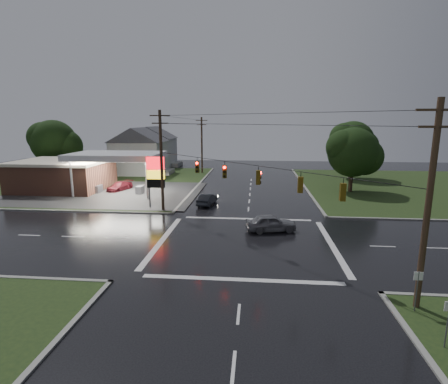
# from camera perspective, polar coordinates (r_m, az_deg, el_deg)

# --- Properties ---
(ground) EXTENTS (120.00, 120.00, 0.00)m
(ground) POSITION_cam_1_polar(r_m,az_deg,el_deg) (29.29, 3.51, -8.16)
(ground) COLOR black
(ground) RESTS_ON ground
(grass_nw) EXTENTS (36.00, 36.00, 0.08)m
(grass_nw) POSITION_cam_1_polar(r_m,az_deg,el_deg) (60.68, -20.98, 1.50)
(grass_nw) COLOR #1F3316
(grass_nw) RESTS_ON ground
(grass_ne) EXTENTS (36.00, 36.00, 0.08)m
(grass_ne) POSITION_cam_1_polar(r_m,az_deg,el_deg) (60.02, 30.06, 0.59)
(grass_ne) COLOR #1F3316
(grass_ne) RESTS_ON ground
(gas_station) EXTENTS (26.20, 18.00, 5.60)m
(gas_station) POSITION_cam_1_polar(r_m,az_deg,el_deg) (54.65, -23.75, 2.91)
(gas_station) COLOR #2D2D2D
(gas_station) RESTS_ON ground
(pylon_sign) EXTENTS (2.00, 0.35, 6.00)m
(pylon_sign) POSITION_cam_1_polar(r_m,az_deg,el_deg) (40.12, -11.10, 2.96)
(pylon_sign) COLOR #59595E
(pylon_sign) RESTS_ON ground
(utility_pole_nw) EXTENTS (2.20, 0.32, 11.00)m
(utility_pole_nw) POSITION_cam_1_polar(r_m,az_deg,el_deg) (38.68, -10.18, 5.24)
(utility_pole_nw) COLOR #382619
(utility_pole_nw) RESTS_ON ground
(utility_pole_se) EXTENTS (2.20, 0.32, 11.00)m
(utility_pole_se) POSITION_cam_1_polar(r_m,az_deg,el_deg) (20.49, 30.39, -1.79)
(utility_pole_se) COLOR #382619
(utility_pole_se) RESTS_ON ground
(utility_pole_n) EXTENTS (2.20, 0.32, 10.50)m
(utility_pole_n) POSITION_cam_1_polar(r_m,az_deg,el_deg) (66.50, -3.64, 7.78)
(utility_pole_n) COLOR #382619
(utility_pole_n) RESTS_ON ground
(traffic_signals) EXTENTS (26.87, 26.87, 1.47)m
(traffic_signals) POSITION_cam_1_polar(r_m,az_deg,el_deg) (27.76, 3.71, 4.51)
(traffic_signals) COLOR black
(traffic_signals) RESTS_ON ground
(house_near) EXTENTS (11.05, 8.48, 8.60)m
(house_near) POSITION_cam_1_polar(r_m,az_deg,el_deg) (67.39, -13.63, 6.63)
(house_near) COLOR silver
(house_near) RESTS_ON ground
(house_far) EXTENTS (11.05, 8.48, 8.60)m
(house_far) POSITION_cam_1_polar(r_m,az_deg,el_deg) (79.09, -11.52, 7.41)
(house_far) COLOR silver
(house_far) RESTS_ON ground
(tree_nw_behind) EXTENTS (8.93, 7.60, 10.00)m
(tree_nw_behind) POSITION_cam_1_polar(r_m,az_deg,el_deg) (67.26, -25.92, 7.30)
(tree_nw_behind) COLOR black
(tree_nw_behind) RESTS_ON ground
(tree_ne_near) EXTENTS (7.99, 6.80, 8.98)m
(tree_ne_near) POSITION_cam_1_polar(r_m,az_deg,el_deg) (51.50, 20.43, 6.07)
(tree_ne_near) COLOR black
(tree_ne_near) RESTS_ON ground
(tree_ne_far) EXTENTS (8.46, 7.20, 9.80)m
(tree_ne_far) POSITION_cam_1_polar(r_m,az_deg,el_deg) (63.80, 20.34, 7.57)
(tree_ne_far) COLOR black
(tree_ne_far) RESTS_ON ground
(car_north) EXTENTS (2.11, 4.33, 1.37)m
(car_north) POSITION_cam_1_polar(r_m,az_deg,el_deg) (41.67, -2.77, -1.17)
(car_north) COLOR black
(car_north) RESTS_ON ground
(car_crossing) EXTENTS (4.85, 2.82, 1.55)m
(car_crossing) POSITION_cam_1_polar(r_m,az_deg,el_deg) (32.06, 7.66, -5.02)
(car_crossing) COLOR slate
(car_crossing) RESTS_ON ground
(car_pump) EXTENTS (3.12, 4.73, 1.27)m
(car_pump) POSITION_cam_1_polar(r_m,az_deg,el_deg) (52.15, -16.67, 0.90)
(car_pump) COLOR #53131A
(car_pump) RESTS_ON ground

